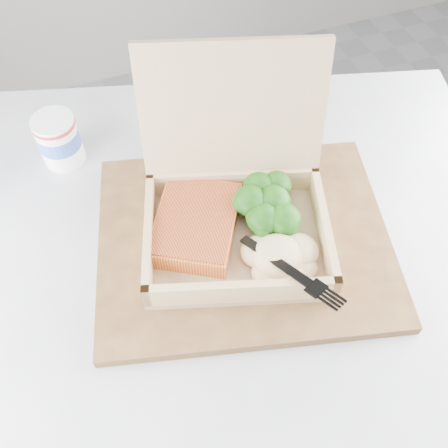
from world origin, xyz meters
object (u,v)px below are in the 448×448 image
object	(u,v)px
takeout_container	(235,196)
cafe_table	(236,338)
paper_cup	(58,139)
serving_tray	(244,239)

from	to	relation	value
takeout_container	cafe_table	bearing A→B (deg)	-90.18
takeout_container	paper_cup	xyz separation A→B (m)	(-0.20, 0.21, -0.03)
cafe_table	serving_tray	distance (m)	0.21
takeout_container	paper_cup	bearing A→B (deg)	150.46
serving_tray	takeout_container	distance (m)	0.07
serving_tray	paper_cup	world-z (taller)	paper_cup
serving_tray	takeout_container	world-z (taller)	takeout_container
serving_tray	takeout_container	size ratio (longest dim) A/B	1.33
cafe_table	serving_tray	size ratio (longest dim) A/B	2.55
cafe_table	takeout_container	world-z (taller)	takeout_container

